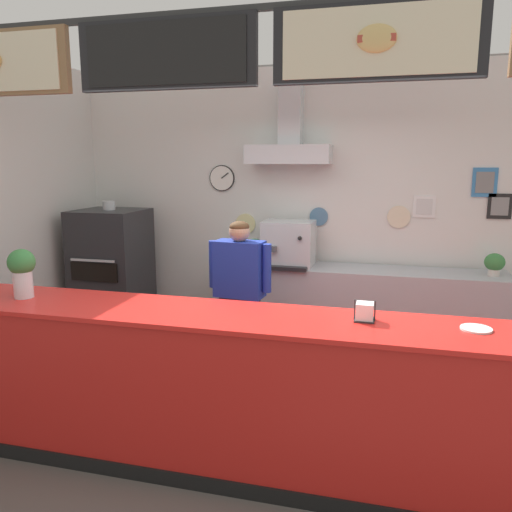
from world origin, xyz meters
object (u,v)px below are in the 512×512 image
Objects in this scene: espresso_machine at (289,244)px; potted_thyme at (255,250)px; shop_worker at (240,299)px; potted_oregano at (495,263)px; basil_vase at (22,272)px; condiment_plate at (476,329)px; napkin_holder at (365,312)px; pizza_oven at (113,275)px.

espresso_machine reaches higher than potted_thyme.
shop_worker is 6.77× the size of potted_oregano.
condiment_plate is at bearing 1.09° from basil_vase.
condiment_plate is at bearing -1.21° from napkin_holder.
potted_oregano is 2.43m from potted_thyme.
condiment_plate is at bearing 152.25° from shop_worker.
potted_thyme is (-0.13, 1.04, 0.27)m from shop_worker.
napkin_holder is 0.64m from condiment_plate.
basil_vase is (-1.24, -1.26, 0.45)m from shop_worker.
potted_thyme is at bearing -178.76° from espresso_machine.
pizza_oven is 2.17m from basil_vase.
espresso_machine is 4.09× the size of napkin_holder.
pizza_oven is at bearing 145.70° from napkin_holder.
potted_thyme is (-2.43, -0.02, 0.03)m from potted_oregano.
shop_worker is 2.54m from potted_oregano.
potted_thyme is 0.79× the size of basil_vase.
basil_vase is (-1.11, -2.29, 0.19)m from potted_thyme.
condiment_plate is at bearing -55.46° from espresso_machine.
pizza_oven is 5.75× the size of potted_thyme.
shop_worker is 2.17m from condiment_plate.
pizza_oven is 7.14× the size of potted_oregano.
condiment_plate is (3.03, 0.06, -0.18)m from basil_vase.
espresso_machine is at bearing 112.10° from napkin_holder.
basil_vase is at bearing -178.30° from napkin_holder.
pizza_oven is at bearing 150.63° from condiment_plate.
shop_worker is 11.63× the size of napkin_holder.
basil_vase reaches higher than condiment_plate.
shop_worker reaches higher than potted_oregano.
napkin_holder is at bearing -60.05° from potted_thyme.
potted_thyme is at bearing -179.45° from potted_oregano.
potted_oregano is (2.30, 1.06, 0.24)m from shop_worker.
pizza_oven is at bearing -172.67° from espresso_machine.
pizza_oven reaches higher than potted_oregano.
pizza_oven is at bearing -18.17° from shop_worker.
potted_oregano is at bearing -149.19° from shop_worker.
pizza_oven is 1.91m from shop_worker.
shop_worker is at bearing 134.08° from napkin_holder.
potted_oregano reaches higher than condiment_plate.
napkin_holder is at bearing -117.17° from potted_oregano.
shop_worker is at bearing -82.80° from potted_thyme.
pizza_oven is 4.07m from condiment_plate.
espresso_machine reaches higher than potted_oregano.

